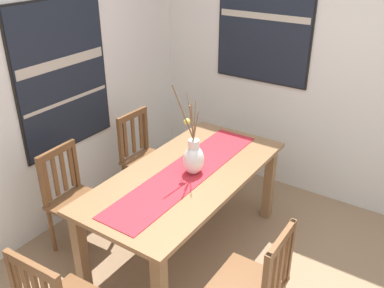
# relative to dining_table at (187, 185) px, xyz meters

# --- Properties ---
(wall_back) EXTENTS (6.40, 0.12, 2.70)m
(wall_back) POSITION_rel_dining_table_xyz_m (-0.32, 1.29, 0.69)
(wall_back) COLOR silver
(wall_back) RESTS_ON ground_plane
(wall_side) EXTENTS (0.12, 6.40, 2.70)m
(wall_side) POSITION_rel_dining_table_xyz_m (1.54, -0.57, 0.69)
(wall_side) COLOR silver
(wall_side) RESTS_ON ground_plane
(dining_table) EXTENTS (1.82, 0.88, 0.78)m
(dining_table) POSITION_rel_dining_table_xyz_m (0.00, 0.00, 0.00)
(dining_table) COLOR #8E6642
(dining_table) RESTS_ON ground_plane
(table_runner) EXTENTS (1.68, 0.36, 0.01)m
(table_runner) POSITION_rel_dining_table_xyz_m (0.00, 0.00, 0.12)
(table_runner) COLOR #B7232D
(table_runner) RESTS_ON dining_table
(centerpiece_vase) EXTENTS (0.25, 0.21, 0.75)m
(centerpiece_vase) POSITION_rel_dining_table_xyz_m (0.02, -0.05, 0.26)
(centerpiece_vase) COLOR silver
(centerpiece_vase) RESTS_ON dining_table
(chair_0) EXTENTS (0.42, 0.42, 0.92)m
(chair_0) POSITION_rel_dining_table_xyz_m (-0.48, -0.86, -0.18)
(chair_0) COLOR brown
(chair_0) RESTS_ON ground_plane
(chair_1) EXTENTS (0.44, 0.44, 0.91)m
(chair_1) POSITION_rel_dining_table_xyz_m (-0.46, 0.83, -0.18)
(chair_1) COLOR brown
(chair_1) RESTS_ON ground_plane
(chair_3) EXTENTS (0.43, 0.43, 0.92)m
(chair_3) POSITION_rel_dining_table_xyz_m (0.43, 0.80, -0.19)
(chair_3) COLOR brown
(chair_3) RESTS_ON ground_plane
(painting_on_back_wall) EXTENTS (0.97, 0.05, 1.30)m
(painting_on_back_wall) POSITION_rel_dining_table_xyz_m (-0.08, 1.23, 0.70)
(painting_on_back_wall) COLOR black
(painting_on_side_wall) EXTENTS (0.05, 0.98, 0.99)m
(painting_on_side_wall) POSITION_rel_dining_table_xyz_m (1.48, 0.10, 0.94)
(painting_on_side_wall) COLOR black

